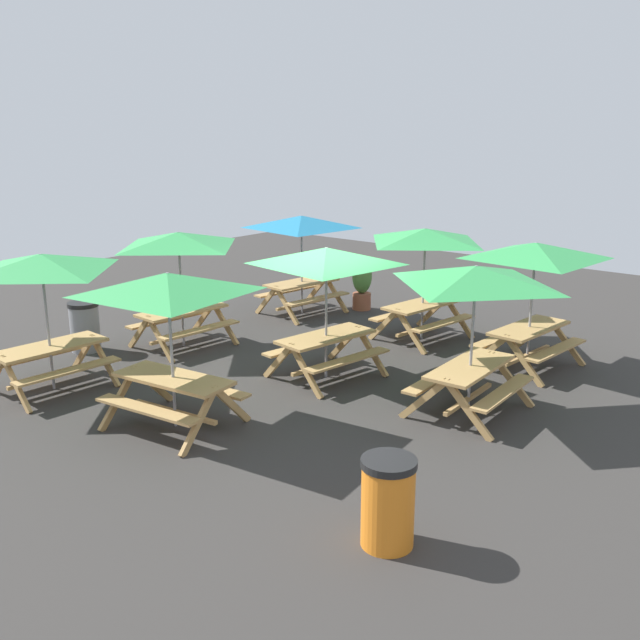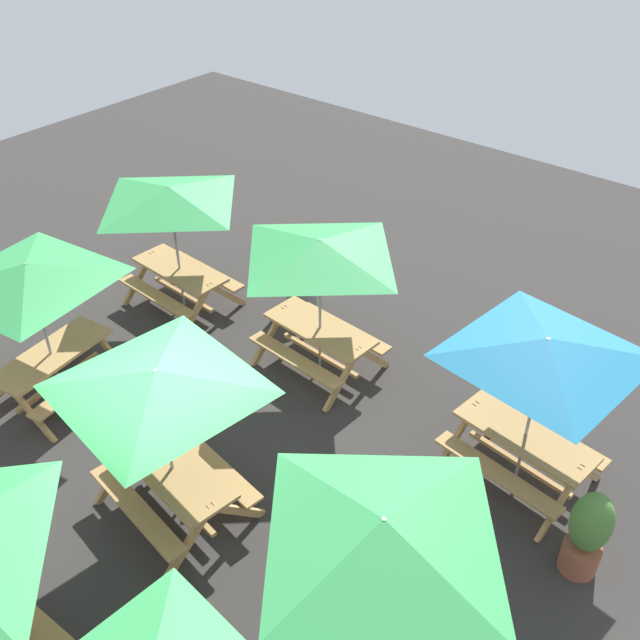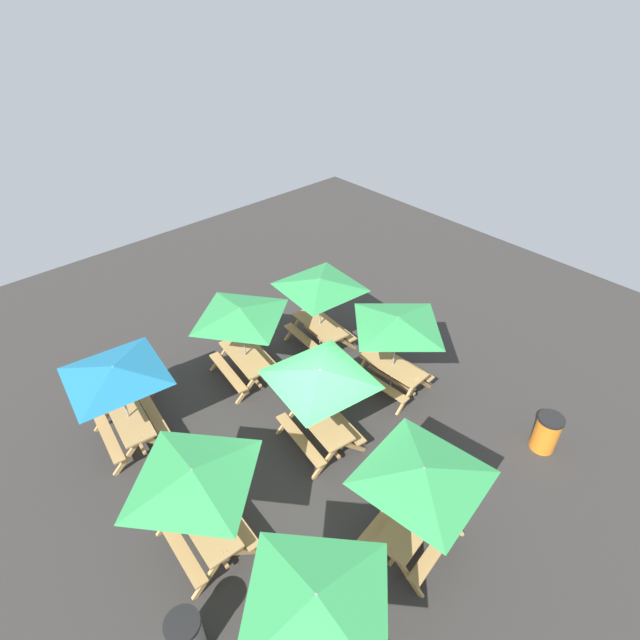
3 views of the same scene
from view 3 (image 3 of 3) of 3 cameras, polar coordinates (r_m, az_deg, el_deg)
ground_plane at (r=12.15m, az=-0.43°, el=-14.53°), size 25.73×25.73×0.00m
picnic_table_0 at (r=13.81m, az=-0.00°, el=3.66°), size 2.82×2.82×2.34m
picnic_table_1 at (r=12.48m, az=8.80°, el=-0.81°), size 2.10×2.10×2.34m
picnic_table_2 at (r=9.41m, az=-14.17°, el=-17.38°), size 2.13×2.13×2.34m
picnic_table_3 at (r=11.80m, az=-22.28°, el=-6.07°), size 2.81×2.81×2.34m
picnic_table_4 at (r=8.10m, az=-0.41°, el=-29.79°), size 2.09×2.09×2.34m
picnic_table_5 at (r=12.80m, az=-9.03°, el=0.22°), size 2.24×2.24×2.34m
picnic_table_6 at (r=10.85m, az=0.02°, el=-6.93°), size 2.80×2.80×2.34m
picnic_table_7 at (r=9.34m, az=11.61°, el=-17.37°), size 2.80×2.80×2.34m
trash_bin_orange at (r=12.93m, az=24.46°, el=-11.63°), size 0.59×0.59×0.98m
trash_bin_gray at (r=9.79m, az=-15.02°, el=-31.56°), size 0.59×0.59×0.98m
potted_plant_0 at (r=13.72m, az=-19.77°, el=-6.17°), size 0.47×0.47×1.24m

